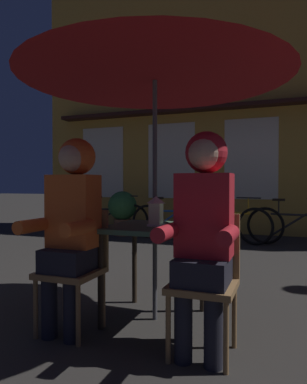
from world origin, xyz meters
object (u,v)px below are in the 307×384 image
Objects in this scene: patio_umbrella at (155,56)px; person_right_hooded at (204,219)px; person_left_hooded at (71,214)px; bicycle_nearest at (110,219)px; bicycle_fourth at (296,226)px; chair_right at (205,274)px; chair_left at (76,262)px; bicycle_third at (227,224)px; bicycle_second at (172,221)px; cafe_table at (155,238)px; lantern at (156,210)px; potted_plant at (123,209)px.

person_right_hooded is at bearing -41.57° from patio_umbrella.
person_left_hooded is at bearing -138.43° from patio_umbrella.
bicycle_nearest and bicycle_fourth have the same top height.
chair_left is at bearing 180.00° from chair_right.
chair_left reaches higher than bicycle_third.
chair_right is 4.57m from bicycle_second.
bicycle_fourth is at bearing -1.77° from bicycle_third.
bicycle_nearest reaches higher than cafe_table.
bicycle_second is 1.02× the size of bicycle_third.
person_right_hooded is 0.84× the size of bicycle_fourth.
patio_umbrella is at bearing -89.56° from bicycle_third.
chair_left is at bearing 90.00° from person_left_hooded.
chair_left is 0.52× the size of bicycle_second.
chair_left reaches higher than bicycle_second.
chair_right is (0.48, -0.37, -0.15)m from cafe_table.
lantern is (0.02, -0.03, -1.20)m from patio_umbrella.
patio_umbrella reaches higher than bicycle_third.
cafe_table is 0.80× the size of potted_plant.
bicycle_nearest is at bearing 178.64° from bicycle_fourth.
bicycle_second is at bearing 178.58° from bicycle_fourth.
patio_umbrella is 1.41× the size of bicycle_third.
bicycle_fourth is at bearing 73.74° from patio_umbrella.
bicycle_nearest is 1.82× the size of potted_plant.
person_right_hooded is 5.30m from bicycle_nearest.
patio_umbrella is 1.37m from person_right_hooded.
potted_plant reaches higher than chair_right.
person_left_hooded reaches higher than lantern.
chair_right reaches higher than bicycle_second.
bicycle_fourth is (1.61, 4.23, -0.14)m from chair_left.
lantern is at bearing 38.44° from person_left_hooded.
person_right_hooded reaches higher than cafe_table.
potted_plant is at bearing 121.41° from chair_right.
patio_umbrella is at bearing -58.00° from bicycle_nearest.
lantern is at bearing -61.25° from potted_plant.
patio_umbrella reaches higher than lantern.
cafe_table is at bearing 41.57° from person_left_hooded.
bicycle_nearest is 1.37m from bicycle_second.
potted_plant is at bearing 118.71° from cafe_table.
person_right_hooded is at bearing -90.00° from chair_right.
potted_plant reaches higher than cafe_table.
bicycle_nearest is 1.00× the size of bicycle_second.
person_left_hooded reaches higher than bicycle_fourth.
bicycle_second is (-1.10, 3.92, -1.71)m from patio_umbrella.
chair_left is at bearing -142.45° from patio_umbrella.
bicycle_third is at bearing 84.07° from person_left_hooded.
patio_umbrella is 2.51× the size of potted_plant.
potted_plant is at bearing 111.22° from person_left_hooded.
bicycle_third is 1.78× the size of potted_plant.
cafe_table is at bearing -89.56° from bicycle_third.
cafe_table is 0.45× the size of bicycle_fourth.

